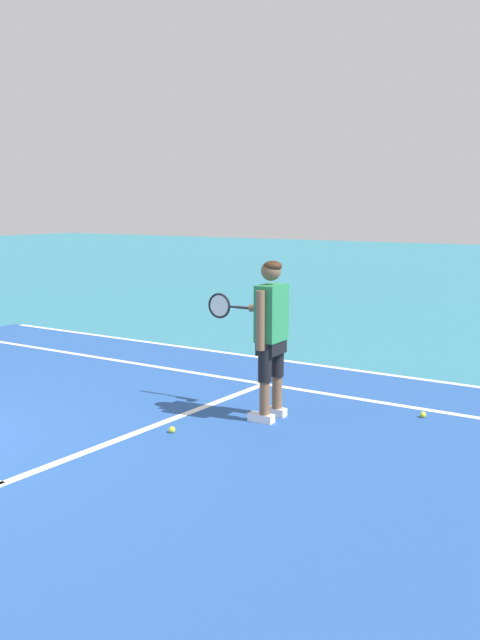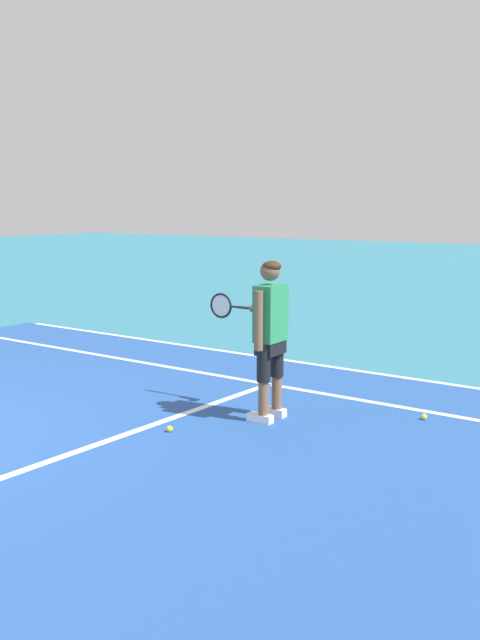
# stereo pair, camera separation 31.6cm
# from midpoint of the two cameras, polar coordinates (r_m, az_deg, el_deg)

# --- Properties ---
(line_service) EXTENTS (8.23, 0.10, 0.01)m
(line_service) POSITION_cam_midpoint_polar(r_m,az_deg,el_deg) (6.51, -19.59, -12.04)
(line_service) COLOR white
(line_service) RESTS_ON ground
(line_singles_right) EXTENTS (0.10, 10.51, 0.01)m
(line_singles_right) POSITION_cam_midpoint_polar(r_m,az_deg,el_deg) (10.06, -4.54, -4.14)
(line_singles_right) COLOR white
(line_singles_right) RESTS_ON ground
(line_doubles_right) EXTENTS (0.10, 10.51, 0.01)m
(line_doubles_right) POSITION_cam_midpoint_polar(r_m,az_deg,el_deg) (11.14, -0.15, -2.82)
(line_doubles_right) COLOR white
(line_doubles_right) RESTS_ON ground
(tennis_player) EXTENTS (0.62, 1.14, 1.71)m
(tennis_player) POSITION_cam_midpoint_polar(r_m,az_deg,el_deg) (7.70, 1.14, -0.68)
(tennis_player) COLOR white
(tennis_player) RESTS_ON ground
(tennis_ball_near_feet) EXTENTS (0.07, 0.07, 0.07)m
(tennis_ball_near_feet) POSITION_cam_midpoint_polar(r_m,az_deg,el_deg) (7.49, -6.57, -8.55)
(tennis_ball_near_feet) COLOR #CCE02D
(tennis_ball_near_feet) RESTS_ON ground
(tennis_ball_by_baseline) EXTENTS (0.07, 0.07, 0.07)m
(tennis_ball_by_baseline) POSITION_cam_midpoint_polar(r_m,az_deg,el_deg) (9.45, 0.66, -4.79)
(tennis_ball_by_baseline) COLOR #CCE02D
(tennis_ball_by_baseline) RESTS_ON ground
(tennis_ball_mid_court) EXTENTS (0.07, 0.07, 0.07)m
(tennis_ball_mid_court) POSITION_cam_midpoint_polar(r_m,az_deg,el_deg) (8.16, 13.08, -7.25)
(tennis_ball_mid_court) COLOR #CCE02D
(tennis_ball_mid_court) RESTS_ON ground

